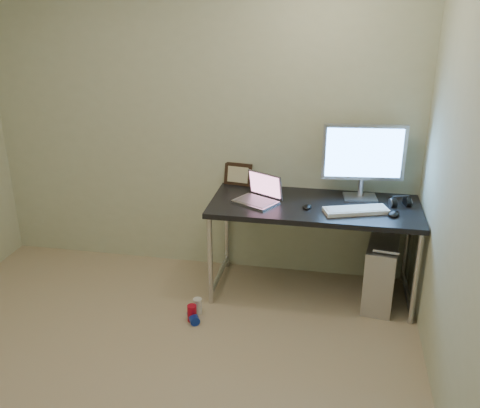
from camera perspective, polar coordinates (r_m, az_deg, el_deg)
floor at (r=3.39m, az=-11.81°, el=-19.73°), size 3.50×3.50×0.00m
wall_back at (r=4.32m, az=-4.43°, el=8.70°), size 3.50×0.02×2.50m
desk at (r=4.04m, az=7.92°, el=-1.07°), size 1.55×0.68×0.75m
tower_computer at (r=4.18m, az=14.78°, el=-7.08°), size 0.28×0.51×0.54m
cable_a at (r=4.42m, az=14.07°, el=-3.28°), size 0.01×0.16×0.69m
cable_b at (r=4.42m, az=15.22°, el=-3.69°), size 0.02×0.11×0.71m
can_red at (r=3.94m, az=-5.14°, el=-11.51°), size 0.08×0.08×0.12m
can_white at (r=4.02m, az=-4.55°, el=-10.80°), size 0.08×0.08×0.12m
can_blue at (r=3.94m, az=-5.00°, el=-11.97°), size 0.12×0.14×0.07m
laptop at (r=4.00m, az=2.06°, el=0.94°), size 0.38×0.36×0.21m
monitor at (r=4.08m, az=13.05°, el=5.02°), size 0.61×0.20×0.57m
keyboard at (r=3.90m, az=12.25°, el=-0.67°), size 0.48×0.29×0.03m
mouse_right at (r=3.91m, az=16.10°, el=-0.90°), size 0.10×0.13×0.04m
mouse_left at (r=3.92m, az=7.17°, el=-0.20°), size 0.07×0.11×0.03m
headphones at (r=4.10m, az=16.70°, el=0.17°), size 0.17×0.10×0.10m
picture_frame at (r=4.34m, az=-0.21°, el=3.20°), size 0.23×0.10×0.18m
webcam at (r=4.26m, az=3.10°, el=2.69°), size 0.04×0.04×0.11m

